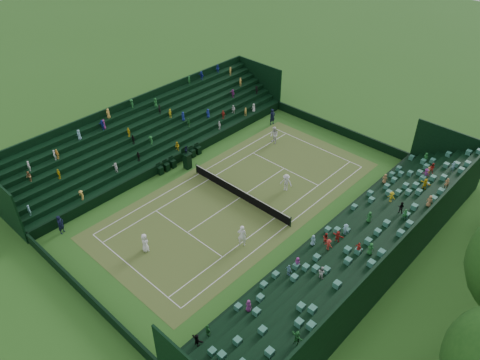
{
  "coord_description": "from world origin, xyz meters",
  "views": [
    {
      "loc": [
        22.8,
        -24.4,
        26.3
      ],
      "look_at": [
        0.0,
        0.0,
        2.0
      ],
      "focal_mm": 35.0,
      "sensor_mm": 36.0,
      "label": 1
    }
  ],
  "objects_px": {
    "player_near_east": "(242,235)",
    "player_far_west": "(274,135)",
    "tennis_net": "(240,193)",
    "player_near_west": "(145,243)",
    "umpire_chair": "(187,159)",
    "player_far_east": "(286,182)"
  },
  "relations": [
    {
      "from": "tennis_net",
      "to": "player_near_west",
      "type": "distance_m",
      "value": 10.06
    },
    {
      "from": "tennis_net",
      "to": "player_far_east",
      "type": "relative_size",
      "value": 6.77
    },
    {
      "from": "umpire_chair",
      "to": "player_near_east",
      "type": "relative_size",
      "value": 1.26
    },
    {
      "from": "player_far_east",
      "to": "player_near_east",
      "type": "bearing_deg",
      "value": -97.67
    },
    {
      "from": "player_near_west",
      "to": "player_near_east",
      "type": "bearing_deg",
      "value": -114.52
    },
    {
      "from": "player_far_west",
      "to": "player_far_east",
      "type": "xyz_separation_m",
      "value": [
        6.13,
        -5.67,
        -0.1
      ]
    },
    {
      "from": "player_near_west",
      "to": "player_far_west",
      "type": "relative_size",
      "value": 0.88
    },
    {
      "from": "player_near_east",
      "to": "player_far_west",
      "type": "xyz_separation_m",
      "value": [
        -8.13,
        13.78,
        -0.04
      ]
    },
    {
      "from": "tennis_net",
      "to": "player_far_east",
      "type": "bearing_deg",
      "value": 58.75
    },
    {
      "from": "player_near_east",
      "to": "player_far_west",
      "type": "relative_size",
      "value": 1.05
    },
    {
      "from": "player_near_west",
      "to": "player_far_west",
      "type": "xyz_separation_m",
      "value": [
        -3.01,
        19.45,
        0.11
      ]
    },
    {
      "from": "player_near_west",
      "to": "player_near_east",
      "type": "relative_size",
      "value": 0.84
    },
    {
      "from": "tennis_net",
      "to": "player_near_west",
      "type": "xyz_separation_m",
      "value": [
        -0.83,
        -10.02,
        0.32
      ]
    },
    {
      "from": "tennis_net",
      "to": "player_near_west",
      "type": "relative_size",
      "value": 6.9
    },
    {
      "from": "umpire_chair",
      "to": "player_far_west",
      "type": "bearing_deg",
      "value": 71.17
    },
    {
      "from": "player_near_west",
      "to": "player_near_east",
      "type": "xyz_separation_m",
      "value": [
        5.11,
        5.67,
        0.16
      ]
    },
    {
      "from": "tennis_net",
      "to": "umpire_chair",
      "type": "xyz_separation_m",
      "value": [
        -7.07,
        -0.03,
        0.56
      ]
    },
    {
      "from": "player_far_west",
      "to": "player_far_east",
      "type": "distance_m",
      "value": 8.35
    },
    {
      "from": "umpire_chair",
      "to": "player_far_west",
      "type": "height_order",
      "value": "umpire_chair"
    },
    {
      "from": "player_near_west",
      "to": "player_far_west",
      "type": "bearing_deg",
      "value": -63.67
    },
    {
      "from": "umpire_chair",
      "to": "tennis_net",
      "type": "bearing_deg",
      "value": 0.24
    },
    {
      "from": "player_near_east",
      "to": "player_far_east",
      "type": "bearing_deg",
      "value": -110.86
    }
  ]
}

